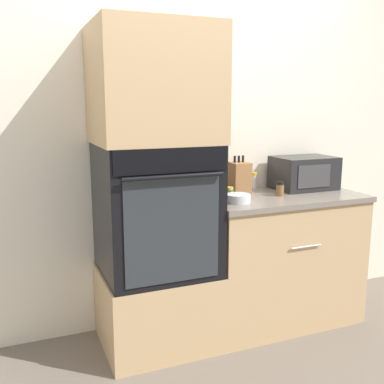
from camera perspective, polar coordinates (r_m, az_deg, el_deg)
The scene contains 13 objects.
ground_plane at distance 2.95m, azimuth 4.50°, elevation -19.81°, with size 12.00×12.00×0.00m, color #6B6056.
wall_back at distance 3.11m, azimuth -0.39°, elevation 6.30°, with size 8.00×0.05×2.50m.
oven_cabinet_base at distance 2.96m, azimuth -4.38°, elevation -14.32°, with size 0.70×0.60×0.49m.
wall_oven at distance 2.74m, azimuth -4.56°, elevation -2.14°, with size 0.67×0.64×0.80m.
oven_cabinet_upper at distance 2.67m, azimuth -4.83°, elevation 13.40°, with size 0.70×0.60×0.67m.
counter_unit at distance 3.24m, azimuth 10.83°, elevation -8.15°, with size 1.10×0.63×0.91m.
microwave at distance 3.34m, azimuth 14.02°, elevation 2.38°, with size 0.43×0.31×0.23m.
knife_block at distance 3.08m, azimuth 5.92°, elevation 1.79°, with size 0.13×0.16×0.26m.
bowl at distance 2.82m, azimuth 5.87°, elevation -0.80°, with size 0.16×0.16×0.05m.
condiment_jar_near at distance 3.01m, azimuth 3.45°, elevation 0.31°, with size 0.04×0.04×0.09m.
condiment_jar_mid at distance 2.95m, azimuth 4.73°, elevation -0.08°, with size 0.06×0.06×0.07m.
condiment_jar_far at distance 3.06m, azimuth 11.11°, elevation 0.39°, with size 0.05×0.05×0.10m.
condiment_jar_back at distance 3.29m, azimuth 7.88°, elevation 1.41°, with size 0.04×0.04×0.12m.
Camera 1 is at (-1.15, -2.25, 1.52)m, focal length 42.00 mm.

